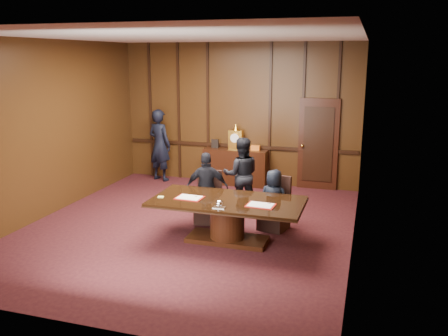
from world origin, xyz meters
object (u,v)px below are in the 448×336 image
object	(u,v)px
signatory_left	(207,188)
witness_left	(160,145)
conference_table	(227,214)
sideboard	(236,165)
signatory_right	(274,200)
witness_right	(241,175)

from	to	relation	value
signatory_left	witness_left	world-z (taller)	witness_left
conference_table	sideboard	bearing A→B (deg)	103.67
signatory_right	conference_table	bearing A→B (deg)	60.49
sideboard	signatory_left	bearing A→B (deg)	-85.08
sideboard	witness_left	world-z (taller)	witness_left
witness_left	signatory_left	bearing A→B (deg)	148.10
sideboard	conference_table	world-z (taller)	sideboard
witness_left	witness_right	world-z (taller)	witness_left
sideboard	conference_table	xyz separation A→B (m)	(0.90, -3.70, 0.02)
sideboard	signatory_right	xyz separation A→B (m)	(1.55, -2.90, 0.09)
signatory_left	witness_right	xyz separation A→B (m)	(0.44, 0.89, 0.08)
signatory_right	witness_left	xyz separation A→B (m)	(-3.55, 2.74, 0.35)
signatory_left	witness_left	bearing A→B (deg)	-68.83
signatory_left	signatory_right	world-z (taller)	signatory_left
signatory_left	witness_left	xyz separation A→B (m)	(-2.25, 2.74, 0.23)
witness_left	witness_right	xyz separation A→B (m)	(2.68, -1.84, -0.15)
witness_left	witness_right	bearing A→B (deg)	164.23
sideboard	conference_table	size ratio (longest dim) A/B	0.61
witness_right	signatory_left	bearing A→B (deg)	45.21
conference_table	signatory_right	xyz separation A→B (m)	(0.65, 0.80, 0.07)
conference_table	witness_right	distance (m)	1.73
sideboard	witness_right	distance (m)	2.14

